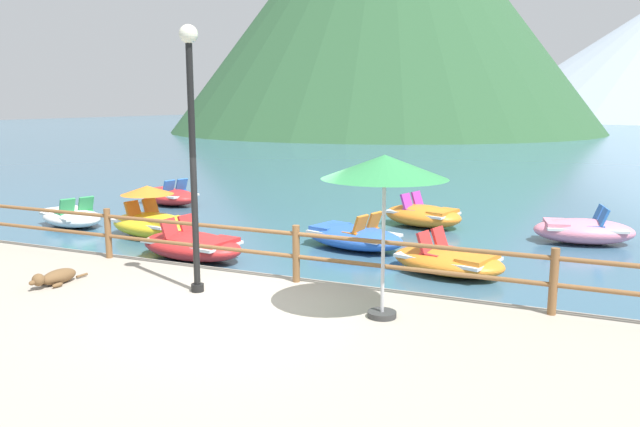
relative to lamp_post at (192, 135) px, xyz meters
The scene contains 15 objects.
ground_plane 39.68m from the lamp_post, 88.29° to the left, with size 200.00×200.00×0.00m, color #38607A.
promenade_dock 3.92m from the lamp_post, 65.92° to the right, with size 28.00×8.00×0.40m, color #A39989.
dock_railing 2.47m from the lamp_post, 43.14° to the left, with size 23.92×0.12×0.95m.
lamp_post is the anchor object (origin of this frame).
beach_umbrella 3.04m from the lamp_post, ahead, with size 1.70×1.70×2.24m.
dog_resting 3.34m from the lamp_post, 164.73° to the right, with size 0.41×1.08×0.26m.
pedal_boat_0 10.00m from the lamp_post, 55.97° to the left, with size 2.50×1.72×0.90m.
pedal_boat_1 6.77m from the lamp_post, 135.17° to the left, with size 2.71×1.84×1.28m.
pedal_boat_2 5.93m from the lamp_post, 83.75° to the left, with size 2.80×1.96×0.86m.
pedal_boat_3 9.10m from the lamp_post, 147.70° to the left, with size 2.48×1.95×0.82m.
pedal_boat_4 4.50m from the lamp_post, 126.70° to the left, with size 2.67×1.65×0.89m.
pedal_boat_5 8.98m from the lamp_post, 80.70° to the left, with size 2.51×1.92×0.89m.
pedal_boat_6 5.71m from the lamp_post, 53.15° to the left, with size 2.61×1.98×0.83m.
pedal_boat_7 11.57m from the lamp_post, 129.73° to the left, with size 2.62×1.85×0.87m.
cliff_headland 66.69m from the lamp_post, 104.23° to the left, with size 48.78×48.78×31.65m.
Camera 1 is at (4.37, -7.34, 3.32)m, focal length 34.89 mm.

